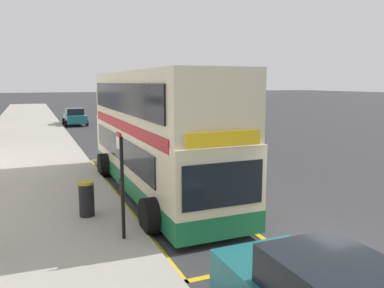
{
  "coord_description": "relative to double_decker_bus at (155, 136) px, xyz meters",
  "views": [
    {
      "loc": [
        -6.6,
        -6.75,
        4.03
      ],
      "look_at": [
        -1.18,
        6.12,
        1.78
      ],
      "focal_mm": 35.79,
      "sensor_mm": 36.0,
      "label": 1
    }
  ],
  "objects": [
    {
      "name": "parked_car_white_behind",
      "position": [
        5.21,
        16.45,
        -1.26
      ],
      "size": [
        2.09,
        4.2,
        1.62
      ],
      "rotation": [
        0.0,
        0.0,
        3.13
      ],
      "color": "silver",
      "rests_on": "ground"
    },
    {
      "name": "double_decker_bus",
      "position": [
        0.0,
        0.0,
        0.0
      ],
      "size": [
        3.18,
        11.0,
        4.4
      ],
      "color": "beige",
      "rests_on": "ground"
    },
    {
      "name": "litter_bin",
      "position": [
        -2.8,
        -2.21,
        -1.4
      ],
      "size": [
        0.46,
        0.46,
        1.04
      ],
      "color": "black",
      "rests_on": "pavement_near"
    },
    {
      "name": "bus_stop_sign",
      "position": [
        -2.17,
        -4.19,
        -0.35
      ],
      "size": [
        0.09,
        0.51,
        2.66
      ],
      "color": "black",
      "rests_on": "pavement_near"
    },
    {
      "name": "parked_car_teal_distant",
      "position": [
        -0.33,
        24.43,
        -1.26
      ],
      "size": [
        2.09,
        4.2,
        1.62
      ],
      "rotation": [
        0.0,
        0.0,
        -0.03
      ],
      "color": "#196066",
      "rests_on": "ground"
    },
    {
      "name": "parked_car_maroon_far",
      "position": [
        7.48,
        31.39,
        -1.26
      ],
      "size": [
        2.09,
        4.2,
        1.62
      ],
      "rotation": [
        0.0,
        0.0,
        -0.03
      ],
      "color": "maroon",
      "rests_on": "ground"
    },
    {
      "name": "pavement_near",
      "position": [
        -4.54,
        25.38,
        -1.99
      ],
      "size": [
        6.0,
        76.0,
        0.14
      ],
      "primitive_type": "cube",
      "color": "#A39E93",
      "rests_on": "ground"
    },
    {
      "name": "ground_plane",
      "position": [
        2.46,
        25.38,
        -2.06
      ],
      "size": [
        260.0,
        260.0,
        0.0
      ],
      "primitive_type": "plane",
      "color": "#333335"
    },
    {
      "name": "bus_bay_markings",
      "position": [
        -0.12,
        0.04,
        -2.06
      ],
      "size": [
        2.86,
        13.52,
        0.01
      ],
      "color": "gold",
      "rests_on": "ground"
    }
  ]
}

